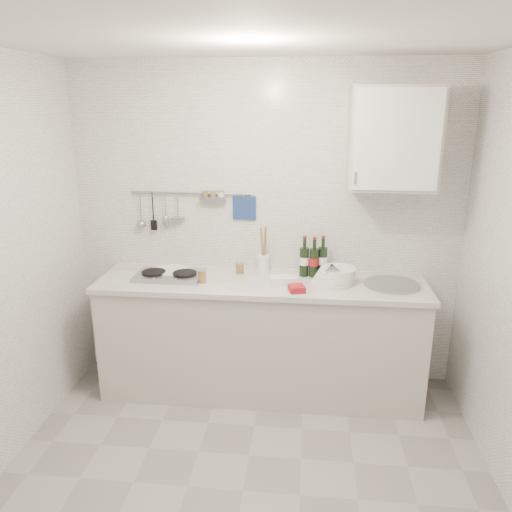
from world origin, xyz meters
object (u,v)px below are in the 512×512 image
Objects in this scene: plate_stack_hob at (170,272)px; utensil_crock at (263,261)px; wine_bottles at (314,256)px; plate_stack_sink at (335,276)px; wall_cabinet at (393,139)px.

utensil_crock is at bearing 9.95° from plate_stack_hob.
utensil_crock reaches higher than wine_bottles.
plate_stack_sink is 0.58m from utensil_crock.
wall_cabinet is at bearing 18.08° from plate_stack_sink.
plate_stack_sink is at bearing -161.92° from wall_cabinet.
utensil_crock is (-0.90, 0.08, -0.94)m from wall_cabinet.
wall_cabinet reaches higher than utensil_crock.
wine_bottles is 0.84× the size of utensil_crock.
wine_bottles reaches higher than plate_stack_sink.
wall_cabinet is 2.15× the size of plate_stack_sink.
plate_stack_hob is 0.73m from utensil_crock.
plate_stack_sink is at bearing -20.12° from utensil_crock.
utensil_crock reaches higher than plate_stack_sink.
wall_cabinet reaches higher than plate_stack_hob.
wine_bottles is 0.40m from utensil_crock.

